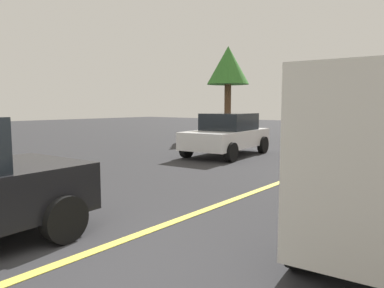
{
  "coord_description": "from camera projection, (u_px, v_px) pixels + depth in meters",
  "views": [
    {
      "loc": [
        -1.85,
        -3.7,
        1.82
      ],
      "look_at": [
        3.91,
        1.04,
        1.02
      ],
      "focal_mm": 33.49,
      "sensor_mm": 36.0,
      "label": 1
    }
  ],
  "objects": [
    {
      "name": "lane_marking_centre",
      "position": [
        205.0,
        210.0,
        6.26
      ],
      "size": [
        28.0,
        0.16,
        0.01
      ],
      "primitive_type": "cube",
      "color": "#E0D14C"
    },
    {
      "name": "car_white_approaching",
      "position": [
        227.0,
        134.0,
        13.21
      ],
      "size": [
        4.07,
        2.31,
        1.54
      ],
      "color": "white",
      "rests_on": "ground_plane"
    },
    {
      "name": "tree_left_verge",
      "position": [
        228.0,
        67.0,
        19.79
      ],
      "size": [
        2.35,
        2.35,
        5.1
      ],
      "color": "#513823",
      "rests_on": "ground_plane"
    },
    {
      "name": "ground_plane",
      "position": [
        40.0,
        271.0,
        3.95
      ],
      "size": [
        80.0,
        80.0,
        0.0
      ],
      "primitive_type": "plane",
      "color": "#2D2D30"
    }
  ]
}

